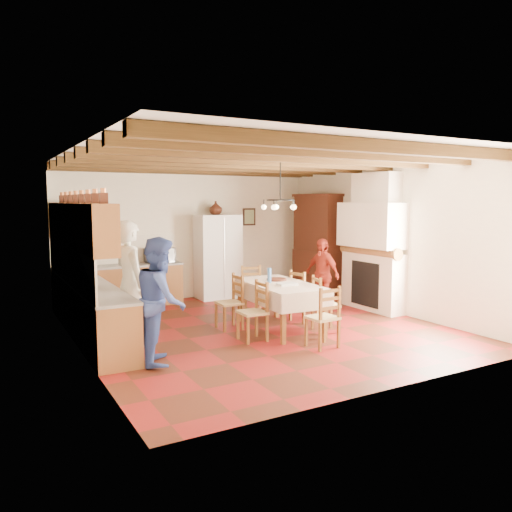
{
  "coord_description": "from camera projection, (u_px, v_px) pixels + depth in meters",
  "views": [
    {
      "loc": [
        -4.26,
        -7.47,
        2.24
      ],
      "look_at": [
        0.1,
        0.3,
        1.25
      ],
      "focal_mm": 35.0,
      "sensor_mm": 36.0,
      "label": 1
    }
  ],
  "objects": [
    {
      "name": "floor",
      "position": [
        259.0,
        329.0,
        8.79
      ],
      "size": [
        6.0,
        6.5,
        0.02
      ],
      "primitive_type": "cube",
      "color": "#471D11",
      "rests_on": "ground"
    },
    {
      "name": "ceiling",
      "position": [
        260.0,
        155.0,
        8.46
      ],
      "size": [
        6.0,
        6.5,
        0.02
      ],
      "primitive_type": "cube",
      "color": "silver",
      "rests_on": "ground"
    },
    {
      "name": "wall_back",
      "position": [
        189.0,
        233.0,
        11.45
      ],
      "size": [
        6.0,
        0.02,
        3.0
      ],
      "primitive_type": "cube",
      "color": "#F6EFCC",
      "rests_on": "ground"
    },
    {
      "name": "wall_front",
      "position": [
        398.0,
        264.0,
        5.8
      ],
      "size": [
        6.0,
        0.02,
        3.0
      ],
      "primitive_type": "cube",
      "color": "#F6EFCC",
      "rests_on": "ground"
    },
    {
      "name": "wall_left",
      "position": [
        78.0,
        252.0,
        7.16
      ],
      "size": [
        0.02,
        6.5,
        3.0
      ],
      "primitive_type": "cube",
      "color": "#F6EFCC",
      "rests_on": "ground"
    },
    {
      "name": "wall_right",
      "position": [
        388.0,
        237.0,
        10.09
      ],
      "size": [
        0.02,
        6.5,
        3.0
      ],
      "primitive_type": "cube",
      "color": "#F6EFCC",
      "rests_on": "ground"
    },
    {
      "name": "ceiling_beams",
      "position": [
        259.0,
        161.0,
        8.47
      ],
      "size": [
        6.0,
        6.3,
        0.16
      ],
      "primitive_type": null,
      "color": "#33210F",
      "rests_on": "ground"
    },
    {
      "name": "lower_cabinets_left",
      "position": [
        88.0,
        309.0,
        8.34
      ],
      "size": [
        0.6,
        4.3,
        0.86
      ],
      "primitive_type": "cube",
      "color": "brown",
      "rests_on": "ground"
    },
    {
      "name": "lower_cabinets_back",
      "position": [
        127.0,
        287.0,
        10.55
      ],
      "size": [
        2.3,
        0.6,
        0.86
      ],
      "primitive_type": "cube",
      "color": "brown",
      "rests_on": "ground"
    },
    {
      "name": "countertop_left",
      "position": [
        87.0,
        283.0,
        8.29
      ],
      "size": [
        0.62,
        4.3,
        0.04
      ],
      "primitive_type": "cube",
      "color": "slate",
      "rests_on": "lower_cabinets_left"
    },
    {
      "name": "countertop_back",
      "position": [
        126.0,
        266.0,
        10.5
      ],
      "size": [
        2.34,
        0.62,
        0.04
      ],
      "primitive_type": "cube",
      "color": "slate",
      "rests_on": "lower_cabinets_back"
    },
    {
      "name": "backsplash_left",
      "position": [
        69.0,
        265.0,
        8.12
      ],
      "size": [
        0.03,
        4.3,
        0.6
      ],
      "primitive_type": "cube",
      "color": "silver",
      "rests_on": "ground"
    },
    {
      "name": "backsplash_back",
      "position": [
        122.0,
        249.0,
        10.71
      ],
      "size": [
        2.3,
        0.03,
        0.6
      ],
      "primitive_type": "cube",
      "color": "silver",
      "rests_on": "ground"
    },
    {
      "name": "upper_cabinets",
      "position": [
        77.0,
        225.0,
        8.13
      ],
      "size": [
        0.35,
        4.2,
        0.7
      ],
      "primitive_type": "cube",
      "color": "brown",
      "rests_on": "ground"
    },
    {
      "name": "fireplace",
      "position": [
        371.0,
        242.0,
        10.13
      ],
      "size": [
        0.56,
        1.6,
        2.8
      ],
      "primitive_type": null,
      "color": "#F0E0CA",
      "rests_on": "ground"
    },
    {
      "name": "wall_picture",
      "position": [
        249.0,
        217.0,
        12.14
      ],
      "size": [
        0.34,
        0.03,
        0.42
      ],
      "primitive_type": "cube",
      "color": "black",
      "rests_on": "ground"
    },
    {
      "name": "refrigerator",
      "position": [
        217.0,
        256.0,
        11.52
      ],
      "size": [
        0.99,
        0.83,
        1.92
      ],
      "primitive_type": "cube",
      "rotation": [
        0.0,
        0.0,
        -0.04
      ],
      "color": "white",
      "rests_on": "floor"
    },
    {
      "name": "hutch",
      "position": [
        318.0,
        245.0,
        11.77
      ],
      "size": [
        0.64,
        1.35,
        2.4
      ],
      "primitive_type": null,
      "rotation": [
        0.0,
        0.0,
        0.06
      ],
      "color": "#351A0F",
      "rests_on": "floor"
    },
    {
      "name": "dining_table",
      "position": [
        280.0,
        288.0,
        8.65
      ],
      "size": [
        1.07,
        1.93,
        0.82
      ],
      "rotation": [
        0.0,
        0.0,
        -0.06
      ],
      "color": "white",
      "rests_on": "floor"
    },
    {
      "name": "chandelier",
      "position": [
        280.0,
        200.0,
        8.48
      ],
      "size": [
        0.47,
        0.47,
        0.03
      ],
      "primitive_type": "torus",
      "color": "black",
      "rests_on": "ground"
    },
    {
      "name": "chair_left_near",
      "position": [
        252.0,
        311.0,
        7.98
      ],
      "size": [
        0.41,
        0.43,
        0.96
      ],
      "primitive_type": null,
      "rotation": [
        0.0,
        0.0,
        -1.6
      ],
      "color": "brown",
      "rests_on": "floor"
    },
    {
      "name": "chair_left_far",
      "position": [
        229.0,
        302.0,
        8.72
      ],
      "size": [
        0.41,
        0.43,
        0.96
      ],
      "primitive_type": null,
      "rotation": [
        0.0,
        0.0,
        -1.59
      ],
      "color": "brown",
      "rests_on": "floor"
    },
    {
      "name": "chair_right_near",
      "position": [
        326.0,
        304.0,
        8.56
      ],
      "size": [
        0.5,
        0.51,
        0.96
      ],
      "primitive_type": null,
      "rotation": [
        0.0,
        0.0,
        1.29
      ],
      "color": "brown",
      "rests_on": "floor"
    },
    {
      "name": "chair_right_far",
      "position": [
        304.0,
        296.0,
        9.28
      ],
      "size": [
        0.46,
        0.48,
        0.96
      ],
      "primitive_type": null,
      "rotation": [
        0.0,
        0.0,
        1.73
      ],
      "color": "brown",
      "rests_on": "floor"
    },
    {
      "name": "chair_end_near",
      "position": [
        322.0,
        316.0,
        7.62
      ],
      "size": [
        0.44,
        0.42,
        0.96
      ],
      "primitive_type": null,
      "rotation": [
        0.0,
        0.0,
        3.19
      ],
      "color": "brown",
      "rests_on": "floor"
    },
    {
      "name": "chair_end_far",
      "position": [
        253.0,
        290.0,
        9.82
      ],
      "size": [
        0.52,
        0.51,
        0.96
      ],
      "primitive_type": null,
      "rotation": [
        0.0,
        0.0,
        -0.3
      ],
      "color": "brown",
      "rests_on": "floor"
    },
    {
      "name": "person_man",
      "position": [
        130.0,
        283.0,
        7.66
      ],
      "size": [
        0.58,
        0.78,
        1.94
      ],
      "primitive_type": "imported",
      "rotation": [
        0.0,
        0.0,
        1.75
      ],
      "color": "silver",
      "rests_on": "floor"
    },
    {
      "name": "person_woman_blue",
      "position": [
        161.0,
        300.0,
        6.87
      ],
      "size": [
        0.91,
        1.02,
        1.75
      ],
      "primitive_type": "imported",
      "rotation": [
        0.0,
        0.0,
        1.23
      ],
      "color": "#304388",
      "rests_on": "floor"
    },
    {
      "name": "person_woman_red",
      "position": [
        322.0,
        274.0,
        10.2
      ],
      "size": [
        0.51,
        0.92,
        1.48
      ],
      "primitive_type": "imported",
      "rotation": [
        0.0,
        0.0,
        -1.39
      ],
      "color": "#A22C1E",
      "rests_on": "floor"
    },
    {
      "name": "microwave",
      "position": [
        160.0,
        255.0,
        10.84
      ],
      "size": [
        0.64,
        0.47,
        0.33
      ],
      "primitive_type": "imported",
      "rotation": [
        0.0,
        0.0,
        0.13
      ],
      "color": "silver",
      "rests_on": "countertop_back"
    },
    {
      "name": "fridge_vase",
      "position": [
        216.0,
        208.0,
        11.39
      ],
      "size": [
        0.34,
        0.34,
        0.31
      ],
      "primitive_type": "imported",
      "rotation": [
        0.0,
        0.0,
        0.14
      ],
      "color": "#351A0F",
      "rests_on": "refrigerator"
    }
  ]
}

